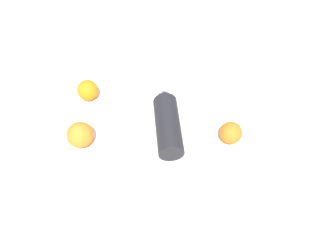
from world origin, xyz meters
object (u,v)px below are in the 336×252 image
at_px(orange_1, 231,133).
at_px(orange_2, 88,90).
at_px(orange_0, 80,135).
at_px(water_bottle, 167,120).
at_px(folded_napkin, 101,196).

height_order(orange_1, orange_2, same).
bearing_deg(orange_0, water_bottle, -161.33).
xyz_separation_m(orange_0, orange_2, (0.02, -0.18, -0.00)).
distance_m(orange_0, folded_napkin, 0.20).
relative_size(orange_2, folded_napkin, 0.38).
relative_size(water_bottle, folded_napkin, 1.54).
height_order(orange_0, orange_2, orange_0).
bearing_deg(folded_napkin, water_bottle, -121.41).
relative_size(orange_0, orange_1, 1.16).
relative_size(water_bottle, orange_2, 4.00).
bearing_deg(water_bottle, orange_1, -109.66).
height_order(water_bottle, folded_napkin, water_bottle).
distance_m(orange_1, folded_napkin, 0.42).
distance_m(water_bottle, folded_napkin, 0.30).
bearing_deg(folded_napkin, orange_2, -71.20).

